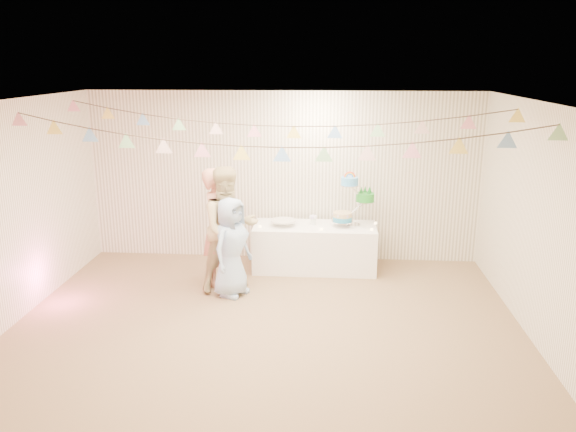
# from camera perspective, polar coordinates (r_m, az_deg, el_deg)

# --- Properties ---
(floor) EXTENTS (6.00, 6.00, 0.00)m
(floor) POSITION_cam_1_polar(r_m,az_deg,el_deg) (6.70, -2.26, -11.34)
(floor) COLOR brown
(floor) RESTS_ON ground
(ceiling) EXTENTS (6.00, 6.00, 0.00)m
(ceiling) POSITION_cam_1_polar(r_m,az_deg,el_deg) (6.00, -2.53, 11.43)
(ceiling) COLOR white
(ceiling) RESTS_ON ground
(back_wall) EXTENTS (6.00, 6.00, 0.00)m
(back_wall) POSITION_cam_1_polar(r_m,az_deg,el_deg) (8.64, -0.48, 3.99)
(back_wall) COLOR white
(back_wall) RESTS_ON ground
(front_wall) EXTENTS (6.00, 6.00, 0.00)m
(front_wall) POSITION_cam_1_polar(r_m,az_deg,el_deg) (3.91, -6.66, -10.77)
(front_wall) COLOR white
(front_wall) RESTS_ON ground
(left_wall) EXTENTS (5.00, 5.00, 0.00)m
(left_wall) POSITION_cam_1_polar(r_m,az_deg,el_deg) (7.21, -26.80, -0.04)
(left_wall) COLOR white
(left_wall) RESTS_ON ground
(right_wall) EXTENTS (5.00, 5.00, 0.00)m
(right_wall) POSITION_cam_1_polar(r_m,az_deg,el_deg) (6.60, 24.47, -1.08)
(right_wall) COLOR white
(right_wall) RESTS_ON ground
(table) EXTENTS (1.80, 0.72, 0.68)m
(table) POSITION_cam_1_polar(r_m,az_deg,el_deg) (8.39, 2.72, -3.19)
(table) COLOR white
(table) RESTS_ON floor
(cake_stand) EXTENTS (0.68, 0.40, 0.75)m
(cake_stand) POSITION_cam_1_polar(r_m,az_deg,el_deg) (8.22, 6.64, 2.06)
(cake_stand) COLOR silver
(cake_stand) RESTS_ON table
(cake_bottom) EXTENTS (0.31, 0.31, 0.15)m
(cake_bottom) POSITION_cam_1_polar(r_m,az_deg,el_deg) (8.23, 5.55, 0.01)
(cake_bottom) COLOR teal
(cake_bottom) RESTS_ON cake_stand
(cake_middle) EXTENTS (0.27, 0.27, 0.22)m
(cake_middle) POSITION_cam_1_polar(r_m,az_deg,el_deg) (8.33, 7.85, 2.03)
(cake_middle) COLOR #1D8923
(cake_middle) RESTS_ON cake_stand
(cake_top_tier) EXTENTS (0.25, 0.25, 0.19)m
(cake_top_tier) POSITION_cam_1_polar(r_m,az_deg,el_deg) (8.14, 6.28, 3.72)
(cake_top_tier) COLOR #49A1E6
(cake_top_tier) RESTS_ON cake_stand
(platter) EXTENTS (0.37, 0.37, 0.02)m
(platter) POSITION_cam_1_polar(r_m,az_deg,el_deg) (8.24, -0.46, -0.46)
(platter) COLOR white
(platter) RESTS_ON table
(posy) EXTENTS (0.13, 0.13, 0.15)m
(posy) POSITION_cam_1_polar(r_m,az_deg,el_deg) (8.29, 2.57, 0.11)
(posy) COLOR white
(posy) RESTS_ON table
(person_adult_a) EXTENTS (0.42, 0.61, 1.64)m
(person_adult_a) POSITION_cam_1_polar(r_m,az_deg,el_deg) (7.76, -7.12, -1.12)
(person_adult_a) COLOR tan
(person_adult_a) RESTS_ON floor
(person_adult_b) EXTENTS (1.05, 1.00, 1.70)m
(person_adult_b) POSITION_cam_1_polar(r_m,az_deg,el_deg) (7.54, -5.97, -1.35)
(person_adult_b) COLOR tan
(person_adult_b) RESTS_ON floor
(person_child) EXTENTS (0.68, 0.77, 1.33)m
(person_child) POSITION_cam_1_polar(r_m,az_deg,el_deg) (7.40, -5.77, -3.15)
(person_child) COLOR #9EBADF
(person_child) RESTS_ON floor
(bunting_back) EXTENTS (5.60, 1.10, 0.40)m
(bunting_back) POSITION_cam_1_polar(r_m,az_deg,el_deg) (7.11, -1.45, 10.05)
(bunting_back) COLOR pink
(bunting_back) RESTS_ON ceiling
(bunting_front) EXTENTS (5.60, 0.90, 0.36)m
(bunting_front) POSITION_cam_1_polar(r_m,az_deg,el_deg) (5.83, -2.73, 8.54)
(bunting_front) COLOR #72A5E5
(bunting_front) RESTS_ON ceiling
(tealight_0) EXTENTS (0.04, 0.04, 0.03)m
(tealight_0) POSITION_cam_1_polar(r_m,az_deg,el_deg) (8.20, -2.87, -1.06)
(tealight_0) COLOR #FFD88C
(tealight_0) RESTS_ON table
(tealight_1) EXTENTS (0.04, 0.04, 0.03)m
(tealight_1) POSITION_cam_1_polar(r_m,az_deg,el_deg) (8.47, 0.42, -0.49)
(tealight_1) COLOR #FFD88C
(tealight_1) RESTS_ON table
(tealight_2) EXTENTS (0.04, 0.04, 0.03)m
(tealight_2) POSITION_cam_1_polar(r_m,az_deg,el_deg) (8.07, 3.42, -1.33)
(tealight_2) COLOR #FFD88C
(tealight_2) RESTS_ON table
(tealight_3) EXTENTS (0.04, 0.04, 0.03)m
(tealight_3) POSITION_cam_1_polar(r_m,az_deg,el_deg) (8.49, 5.16, -0.51)
(tealight_3) COLOR #FFD88C
(tealight_3) RESTS_ON table
(tealight_4) EXTENTS (0.04, 0.04, 0.03)m
(tealight_4) POSITION_cam_1_polar(r_m,az_deg,el_deg) (8.13, 8.51, -1.35)
(tealight_4) COLOR #FFD88C
(tealight_4) RESTS_ON table
(tealight_5) EXTENTS (0.04, 0.04, 0.03)m
(tealight_5) POSITION_cam_1_polar(r_m,az_deg,el_deg) (8.45, 8.89, -0.71)
(tealight_5) COLOR #FFD88C
(tealight_5) RESTS_ON table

